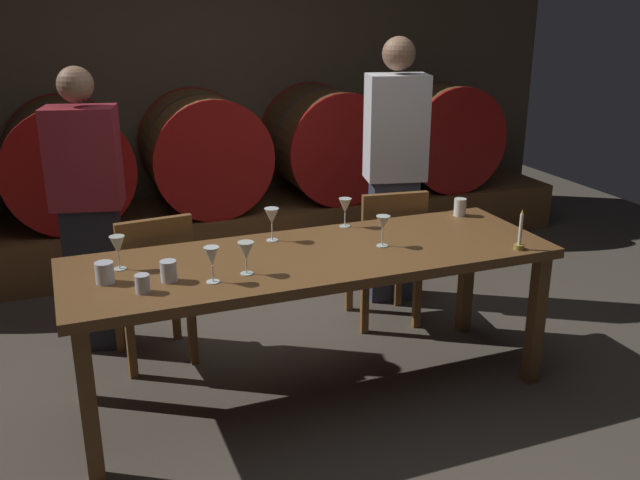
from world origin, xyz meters
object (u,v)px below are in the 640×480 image
cup_far_right (460,207)px  candle_center (520,238)px  wine_glass_center_left (246,251)px  wine_barrel_center (204,152)px  chair_right (387,250)px  wine_glass_center_right (272,217)px  wine_glass_left (212,257)px  wine_glass_far_left (118,246)px  wine_barrel_far_right (436,134)px  dining_table (313,268)px  guest_right (395,170)px  cup_center_right (169,271)px  chair_left (154,282)px  guest_left (89,211)px  wine_barrel_left (67,162)px  cup_center_left (142,284)px  cup_far_left (105,273)px  wine_glass_far_right (383,224)px  wine_glass_right (345,207)px

cup_far_right → candle_center: bearing=-93.1°
wine_glass_center_left → wine_barrel_center: bearing=82.0°
chair_right → wine_glass_center_right: bearing=29.1°
wine_glass_left → wine_glass_center_right: (0.41, 0.44, 0.01)m
wine_glass_far_left → wine_barrel_far_right: bearing=36.3°
wine_glass_left → wine_glass_center_left: 0.17m
wine_glass_far_left → dining_table: bearing=-8.1°
dining_table → guest_right: guest_right is taller
wine_barrel_center → cup_center_right: wine_barrel_center is taller
cup_center_right → wine_glass_far_left: bearing=129.1°
chair_left → guest_left: 0.56m
cup_center_right → guest_right: bearing=32.6°
wine_barrel_center → chair_right: bearing=-65.8°
wine_barrel_center → wine_glass_center_right: (-0.09, -2.01, 0.06)m
wine_barrel_left → cup_center_left: (0.20, -2.45, -0.02)m
wine_barrel_left → wine_glass_center_left: size_ratio=5.84×
cup_far_left → dining_table: bearing=1.0°
wine_barrel_left → candle_center: bearing=-51.9°
wine_glass_far_left → cup_center_right: bearing=-50.9°
guest_right → cup_center_left: 2.12m
dining_table → cup_center_left: 0.87m
wine_barrel_left → wine_glass_far_right: wine_barrel_left is taller
cup_far_right → guest_left: bearing=161.7°
guest_left → wine_glass_right: (1.30, -0.61, 0.06)m
wine_barrel_left → chair_left: bearing=-78.5°
wine_glass_far_left → guest_right: bearing=24.2°
wine_glass_far_right → cup_far_right: 0.72m
guest_left → candle_center: bearing=161.1°
chair_right → wine_glass_left: 1.53m
wine_barrel_center → wine_glass_right: wine_barrel_center is taller
wine_barrel_left → guest_left: bearing=-87.3°
guest_right → chair_right: bearing=72.2°
guest_left → wine_glass_left: bearing=125.1°
wine_glass_center_right → cup_far_left: 0.91m
chair_left → wine_glass_far_right: wine_glass_far_right is taller
wine_glass_center_left → candle_center: bearing=-7.3°
wine_glass_far_right → guest_right: bearing=60.0°
wine_glass_center_left → cup_center_right: (-0.34, 0.04, -0.06)m
guest_left → cup_far_right: guest_left is taller
wine_glass_far_right → cup_far_left: (-1.35, 0.01, -0.07)m
wine_glass_far_right → cup_far_right: size_ratio=1.58×
wine_barrel_far_right → wine_glass_right: wine_barrel_far_right is taller
wine_glass_left → wine_glass_right: wine_glass_left is taller
chair_left → chair_right: bearing=174.2°
candle_center → wine_glass_far_right: 0.68m
wine_glass_far_left → wine_glass_left: size_ratio=0.98×
dining_table → cup_far_right: 1.06m
wine_barrel_center → wine_glass_center_right: size_ratio=5.16×
wine_barrel_center → wine_glass_far_left: bearing=-112.1°
wine_glass_center_right → cup_center_left: size_ratio=2.15×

